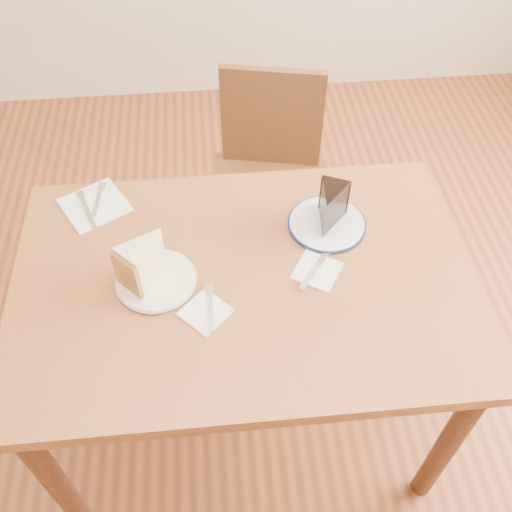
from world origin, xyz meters
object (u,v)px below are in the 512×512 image
object	(u,v)px
chair_far	(267,183)
plate_navy	(327,224)
plate_cream	(157,281)
chocolate_cake	(329,210)
carrot_cake	(147,260)
table	(244,299)

from	to	relation	value
chair_far	plate_navy	xyz separation A→B (m)	(0.11, -0.48, 0.27)
plate_cream	plate_navy	world-z (taller)	same
plate_cream	chocolate_cake	size ratio (longest dim) A/B	1.79
chair_far	plate_cream	xyz separation A→B (m)	(-0.36, -0.63, 0.27)
plate_cream	carrot_cake	size ratio (longest dim) A/B	1.67
chair_far	plate_cream	world-z (taller)	chair_far
table	chocolate_cake	bearing A→B (deg)	31.95
chair_far	plate_navy	size ratio (longest dim) A/B	4.18
chair_far	plate_navy	world-z (taller)	chair_far
carrot_cake	plate_cream	bearing A→B (deg)	-0.76
table	chair_far	distance (m)	0.67
chair_far	carrot_cake	xyz separation A→B (m)	(-0.38, -0.61, 0.33)
chair_far	chocolate_cake	xyz separation A→B (m)	(0.11, -0.48, 0.33)
table	carrot_cake	bearing A→B (deg)	175.05
plate_cream	chair_far	bearing A→B (deg)	60.37
chocolate_cake	table	bearing A→B (deg)	56.00
chair_far	chocolate_cake	bearing A→B (deg)	115.24
plate_cream	chocolate_cake	bearing A→B (deg)	17.82
table	plate_navy	size ratio (longest dim) A/B	5.75
chocolate_cake	carrot_cake	bearing A→B (deg)	39.38
chair_far	plate_cream	size ratio (longest dim) A/B	4.37
carrot_cake	plate_navy	bearing A→B (deg)	61.41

